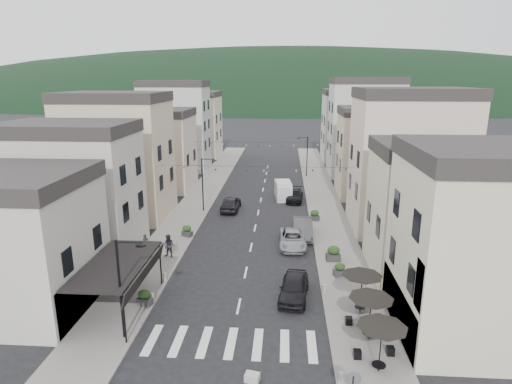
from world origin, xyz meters
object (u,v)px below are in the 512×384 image
parked_car_b (303,228)px  pedestrian_a (146,243)px  parked_car_e (231,203)px  pedestrian_b (169,246)px  parked_car_c (292,239)px  parked_car_d (295,195)px  parked_car_a (294,287)px  delivery_van (283,190)px

parked_car_b → pedestrian_a: size_ratio=3.21×
parked_car_e → pedestrian_b: (-3.37, -13.47, 0.28)m
parked_car_c → parked_car_d: parked_car_c is taller
parked_car_a → pedestrian_b: pedestrian_b is taller
parked_car_a → parked_car_c: 9.15m
pedestrian_b → parked_car_d: bearing=72.0°
parked_car_e → parked_car_c: bearing=125.3°
delivery_van → parked_car_c: bearing=-92.4°
parked_car_b → parked_car_a: bearing=-94.3°
pedestrian_a → parked_car_b: bearing=-5.5°
parked_car_b → pedestrian_a: pedestrian_a is taller
pedestrian_a → pedestrian_b: bearing=-46.7°
parked_car_b → parked_car_d: 11.94m
parked_car_d → pedestrian_b: size_ratio=2.40×
parked_car_c → pedestrian_b: (-10.11, -3.29, 0.39)m
parked_car_e → pedestrian_a: (-5.60, -12.62, 0.09)m
parked_car_a → parked_car_b: (1.01, 11.63, 0.06)m
parked_car_a → parked_car_d: (0.50, 23.56, -0.10)m
parked_car_c → delivery_van: bearing=92.1°
parked_car_a → delivery_van: delivery_van is taller
parked_car_c → parked_car_d: size_ratio=1.07×
parked_car_d → parked_car_c: bearing=-87.1°
parked_car_d → parked_car_e: parked_car_e is taller
parked_car_a → pedestrian_b: (-10.08, 5.85, 0.31)m
parked_car_a → pedestrian_a: (-12.30, 6.71, 0.13)m
parked_car_e → delivery_van: (5.80, 5.41, 0.26)m
parked_car_b → parked_car_d: parked_car_b is taller
parked_car_b → delivery_van: (-1.92, 13.10, 0.24)m
parked_car_d → parked_car_a: bearing=-86.5°
parked_car_a → pedestrian_a: pedestrian_a is taller
parked_car_c → parked_car_d: (0.47, 14.42, -0.02)m
delivery_van → pedestrian_b: 20.99m
parked_car_a → parked_car_d: size_ratio=0.98×
delivery_van → pedestrian_b: (-9.17, -18.88, 0.02)m
parked_car_a → parked_car_b: 11.68m
parked_car_c → parked_car_e: parked_car_e is taller
parked_car_b → parked_car_d: bearing=93.1°
pedestrian_a → parked_car_d: bearing=27.0°
parked_car_b → pedestrian_b: bearing=-151.8°
pedestrian_b → pedestrian_a: bearing=171.9°
parked_car_d → delivery_van: bearing=145.0°
parked_car_a → parked_car_b: parked_car_b is taller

